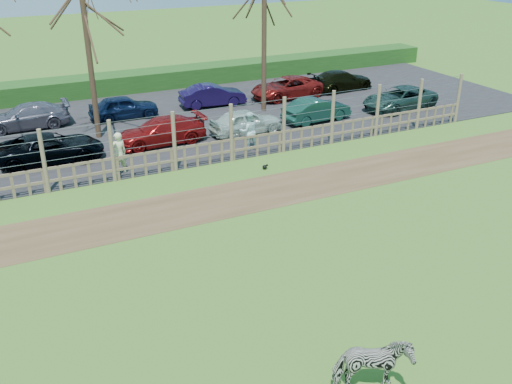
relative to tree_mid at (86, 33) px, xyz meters
name	(u,v)px	position (x,y,z in m)	size (l,w,h in m)	color
ground	(262,264)	(2.00, -13.50, -4.87)	(120.00, 120.00, 0.00)	olive
dirt_strip	(207,204)	(2.00, -9.00, -4.86)	(34.00, 2.80, 0.01)	brown
asphalt	(135,126)	(2.00, 1.00, -4.85)	(44.00, 13.00, 0.04)	#232326
hedge	(104,85)	(2.00, 8.00, -4.32)	(46.00, 2.00, 1.10)	#1E4716
fence	(175,152)	(2.00, -5.50, -4.06)	(30.16, 0.16, 2.50)	brown
tree_mid	(86,33)	(0.00, 0.00, 0.00)	(4.80, 4.80, 6.83)	#3D2B1E
tree_right	(264,11)	(9.00, 0.50, 0.37)	(4.80, 4.80, 7.35)	#3D2B1E
zebra	(372,367)	(1.79, -19.10, -4.19)	(0.73, 1.60, 1.35)	gray
visitor_a	(119,153)	(-0.13, -4.89, -3.96)	(0.63, 0.41, 1.72)	beige
visitor_b	(249,131)	(5.70, -4.64, -3.96)	(0.84, 0.65, 1.72)	silver
crow	(265,167)	(5.35, -6.96, -4.77)	(0.25, 0.19, 0.21)	black
car_2	(51,148)	(-2.42, -2.36, -4.23)	(1.99, 4.32, 1.20)	black
car_3	(161,131)	(2.41, -2.19, -4.23)	(1.68, 4.13, 1.20)	maroon
car_4	(246,122)	(6.51, -2.58, -4.23)	(1.42, 3.52, 1.20)	silver
car_5	(317,110)	(10.60, -2.35, -4.23)	(1.27, 3.64, 1.20)	#174035
car_6	(400,98)	(15.82, -2.45, -4.23)	(1.99, 4.32, 1.20)	#25423A
car_9	(26,116)	(-2.90, 2.86, -4.23)	(1.68, 4.13, 1.20)	slate
car_10	(124,107)	(1.83, 2.42, -4.23)	(1.42, 3.52, 1.20)	#0E1C3C
car_11	(212,95)	(6.85, 2.58, -4.23)	(1.27, 3.64, 1.20)	#190E3C
car_12	(287,88)	(11.39, 2.31, -4.23)	(1.99, 4.32, 1.20)	maroon
car_13	(341,80)	(15.23, 2.41, -4.23)	(1.68, 4.13, 1.20)	black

